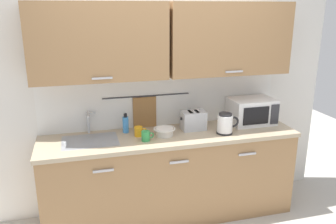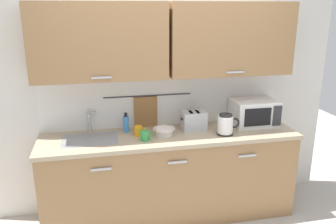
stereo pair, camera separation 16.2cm
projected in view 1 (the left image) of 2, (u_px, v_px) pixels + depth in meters
The scene contains 10 objects.
counter_unit at pixel (169, 175), 3.55m from camera, with size 2.53×0.64×0.90m.
back_wall_assembly at pixel (164, 68), 3.46m from camera, with size 3.70×0.41×2.50m.
sink_faucet at pixel (88, 120), 3.40m from camera, with size 0.09×0.17×0.22m.
microwave at pixel (251, 111), 3.72m from camera, with size 0.46×0.35×0.27m.
electric_kettle at pixel (225, 124), 3.42m from camera, with size 0.23×0.16×0.21m.
dish_soap_bottle at pixel (126, 124), 3.45m from camera, with size 0.06×0.06×0.20m.
mug_near_sink at pixel (146, 136), 3.24m from camera, with size 0.12×0.08×0.09m.
mixing_bowl at pixel (164, 131), 3.37m from camera, with size 0.21×0.21×0.08m.
toaster at pixel (193, 120), 3.54m from camera, with size 0.26×0.17×0.19m.
mug_by_kettle at pixel (139, 131), 3.36m from camera, with size 0.12×0.08×0.09m.
Camera 1 is at (-0.86, -2.80, 2.10)m, focal length 37.17 mm.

